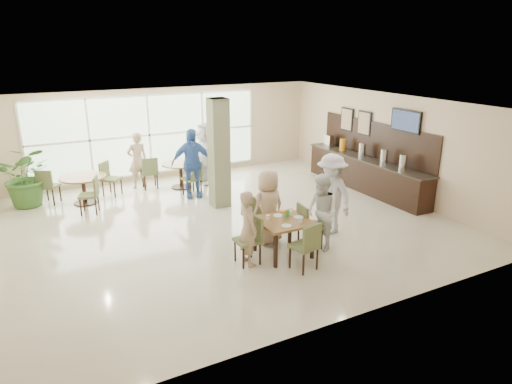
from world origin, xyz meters
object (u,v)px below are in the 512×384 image
teen_far (268,207)px  adult_b (205,153)px  round_table_left (83,182)px  teen_right (321,213)px  teen_standing (331,194)px  teen_left (248,228)px  main_table (283,224)px  round_table_right (181,169)px  buffet_counter (366,171)px  adult_a (192,163)px  potted_plant (27,176)px  adult_standing (137,160)px

teen_far → adult_b: (0.45, 4.69, 0.12)m
round_table_left → teen_right: teen_right is taller
teen_standing → adult_b: 4.96m
teen_left → teen_standing: size_ratio=0.82×
main_table → teen_left: 0.81m
round_table_left → adult_b: bearing=3.5°
round_table_right → teen_left: bearing=-95.1°
main_table → teen_right: (0.83, -0.11, 0.13)m
buffet_counter → adult_a: size_ratio=2.45×
potted_plant → adult_b: (4.83, -0.27, 0.12)m
adult_standing → adult_a: bearing=118.3°
teen_standing → adult_a: 4.23m
round_table_right → potted_plant: size_ratio=0.69×
buffet_counter → adult_standing: (-5.78, 3.27, 0.27)m
round_table_right → teen_right: 5.51m
potted_plant → teen_standing: bearing=-40.9°
round_table_left → adult_b: size_ratio=0.65×
adult_a → teen_far: bearing=-77.4°
teen_standing → adult_standing: teen_standing is taller
potted_plant → adult_b: adult_b is taller
potted_plant → round_table_right: bearing=-5.0°
round_table_left → teen_far: size_ratio=0.75×
round_table_right → teen_right: size_ratio=0.70×
buffet_counter → teen_right: (-3.51, -2.69, 0.24)m
buffet_counter → adult_b: 4.77m
buffet_counter → adult_standing: size_ratio=2.84×
potted_plant → teen_standing: teen_standing is taller
teen_far → adult_standing: bearing=-83.6°
round_table_left → adult_standing: (1.64, 0.72, 0.23)m
round_table_left → teen_left: size_ratio=0.81×
teen_standing → adult_a: size_ratio=0.94×
buffet_counter → round_table_right: bearing=150.2°
teen_far → teen_right: 1.12m
teen_standing → adult_standing: (-2.97, 5.35, -0.08)m
adult_a → potted_plant: bearing=168.9°
teen_far → teen_right: size_ratio=1.01×
teen_right → main_table: bearing=-96.6°
main_table → teen_right: size_ratio=0.63×
round_table_left → adult_b: (3.54, 0.22, 0.33)m
round_table_right → adult_a: bearing=-90.0°
teen_right → teen_far: bearing=-132.6°
teen_left → adult_b: bearing=-12.6°
teen_right → adult_b: (-0.36, 5.46, 0.13)m
teen_far → potted_plant: bearing=-57.8°
adult_b → adult_standing: bearing=-106.1°
potted_plant → adult_standing: 2.93m
main_table → round_table_left: bearing=120.9°
buffet_counter → adult_standing: 6.65m
teen_right → adult_b: 5.47m
round_table_left → round_table_right: same height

